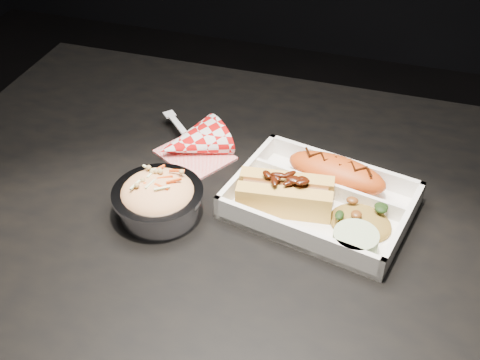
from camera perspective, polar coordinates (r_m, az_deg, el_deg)
name	(u,v)px	position (r m, az deg, el deg)	size (l,w,h in m)	color
dining_table	(283,262)	(0.93, 4.08, -7.78)	(1.20, 0.80, 0.75)	black
food_tray	(321,204)	(0.88, 7.64, -2.25)	(0.28, 0.23, 0.04)	white
fried_pastry	(336,172)	(0.91, 9.13, 0.71)	(0.15, 0.06, 0.05)	#C74A13
hotdog	(285,192)	(0.86, 4.31, -1.17)	(0.14, 0.07, 0.06)	gold
fried_rice_mound	(361,217)	(0.85, 11.44, -3.43)	(0.09, 0.07, 0.03)	olive
cupcake_liner	(355,242)	(0.81, 10.86, -5.80)	(0.06, 0.06, 0.03)	#AABF91
foil_coleslaw_cup	(158,197)	(0.86, -7.78, -1.65)	(0.13, 0.13, 0.07)	silver
napkin_fork	(191,143)	(0.98, -4.67, 3.53)	(0.16, 0.15, 0.10)	red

